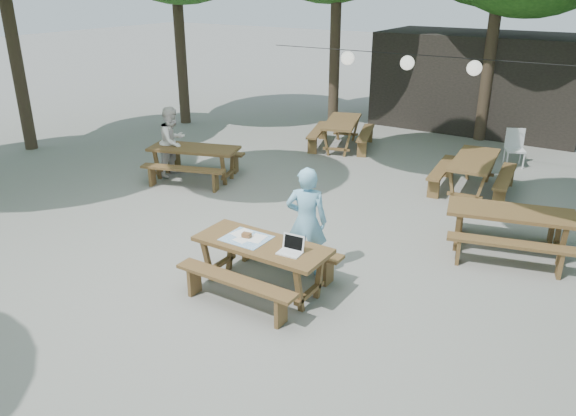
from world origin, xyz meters
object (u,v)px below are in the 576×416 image
(second_person, at_px, (173,141))
(main_picnic_table, at_px, (262,265))
(plastic_chair, at_px, (514,156))
(woman, at_px, (306,222))
(picnic_table_nw, at_px, (195,163))

(second_person, bearing_deg, main_picnic_table, -128.65)
(plastic_chair, bearing_deg, main_picnic_table, -125.76)
(second_person, relative_size, plastic_chair, 1.79)
(second_person, bearing_deg, woman, -120.37)
(picnic_table_nw, bearing_deg, main_picnic_table, -56.03)
(woman, xyz_separation_m, plastic_chair, (1.51, 7.41, -0.61))
(woman, height_order, second_person, woman)
(woman, distance_m, second_person, 5.57)
(main_picnic_table, xyz_separation_m, picnic_table_nw, (-4.14, 3.23, 0.00))
(woman, bearing_deg, main_picnic_table, 46.53)
(woman, height_order, plastic_chair, woman)
(main_picnic_table, distance_m, plastic_chair, 8.38)
(picnic_table_nw, xyz_separation_m, second_person, (-0.60, -0.03, 0.42))
(plastic_chair, bearing_deg, second_person, -166.04)
(main_picnic_table, height_order, picnic_table_nw, same)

